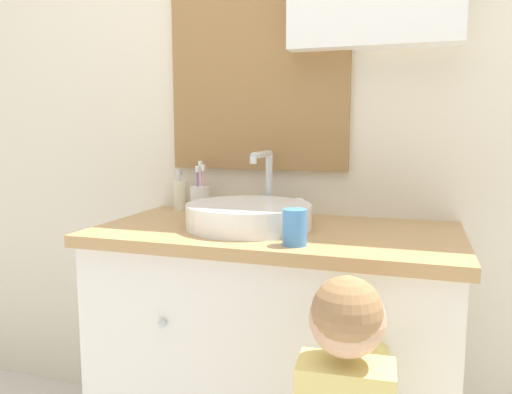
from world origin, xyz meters
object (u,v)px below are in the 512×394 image
Objects in this scene: sink_basin at (250,214)px; soap_dispenser at (181,194)px; toothbrush_holder at (200,198)px; drinking_cup at (295,227)px.

soap_dispenser is at bearing 146.67° from sink_basin.
sink_basin is at bearing -39.34° from toothbrush_holder.
toothbrush_holder reaches higher than soap_dispenser.
sink_basin reaches higher than toothbrush_holder.
soap_dispenser is (-0.35, 0.23, 0.02)m from sink_basin.
toothbrush_holder is at bearing -9.34° from soap_dispenser.
soap_dispenser is 1.56× the size of drinking_cup.
toothbrush_holder reaches higher than drinking_cup.
toothbrush_holder is 0.60m from drinking_cup.
drinking_cup is at bearing -42.06° from toothbrush_holder.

